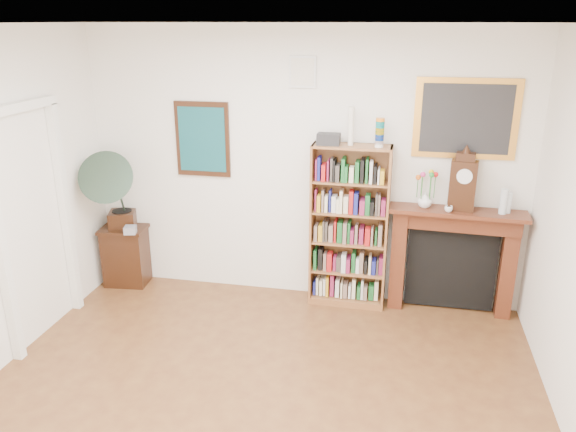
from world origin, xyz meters
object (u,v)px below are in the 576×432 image
object	(u,v)px
teacup	(449,209)
bottle_left	(504,201)
fireplace	(453,251)
cd_stack	(130,230)
bottle_right	(508,203)
bookshelf	(349,218)
mantel_clock	(463,183)
side_cabinet	(126,256)
gramophone	(112,185)
flower_vase	(425,200)

from	to	relation	value
teacup	bottle_left	size ratio (longest dim) A/B	0.32
fireplace	cd_stack	world-z (taller)	fireplace
teacup	bottle_left	bearing A→B (deg)	5.65
teacup	bottle_right	bearing A→B (deg)	8.42
bookshelf	mantel_clock	distance (m)	1.14
side_cabinet	teacup	bearing A→B (deg)	-6.32
side_cabinet	bottle_left	size ratio (longest dim) A/B	2.78
side_cabinet	cd_stack	bearing A→B (deg)	-47.34
bottle_left	side_cabinet	bearing A→B (deg)	-179.73
bookshelf	fireplace	xyz separation A→B (m)	(1.04, 0.06, -0.30)
bottle_right	gramophone	bearing A→B (deg)	-177.92
cd_stack	bottle_left	bearing A→B (deg)	2.43
teacup	fireplace	bearing A→B (deg)	54.33
mantel_clock	teacup	xyz separation A→B (m)	(-0.11, -0.08, -0.24)
flower_vase	mantel_clock	bearing A→B (deg)	-3.90
side_cabinet	teacup	world-z (taller)	teacup
bookshelf	mantel_clock	world-z (taller)	bookshelf
bookshelf	cd_stack	world-z (taller)	bookshelf
fireplace	teacup	xyz separation A→B (m)	(-0.09, -0.13, 0.48)
fireplace	bookshelf	bearing A→B (deg)	-173.74
mantel_clock	flower_vase	world-z (taller)	mantel_clock
side_cabinet	bookshelf	bearing A→B (deg)	-4.92
flower_vase	bottle_left	world-z (taller)	bottle_left
bookshelf	gramophone	distance (m)	2.51
fireplace	bottle_left	xyz separation A→B (m)	(0.40, -0.08, 0.57)
flower_vase	bookshelf	bearing A→B (deg)	-177.46
flower_vase	teacup	world-z (taller)	flower_vase
bookshelf	bottle_right	size ratio (longest dim) A/B	9.70
fireplace	flower_vase	size ratio (longest dim) A/B	8.89
mantel_clock	bottle_left	bearing A→B (deg)	4.64
bookshelf	bottle_right	distance (m)	1.51
gramophone	bottle_right	size ratio (longest dim) A/B	4.51
bookshelf	side_cabinet	world-z (taller)	bookshelf
bottle_left	gramophone	bearing A→B (deg)	-178.36
teacup	gramophone	bearing A→B (deg)	-178.93
fireplace	gramophone	xyz separation A→B (m)	(-3.53, -0.20, 0.53)
flower_vase	teacup	xyz separation A→B (m)	(0.22, -0.10, -0.04)
fireplace	mantel_clock	world-z (taller)	mantel_clock
mantel_clock	bottle_right	bearing A→B (deg)	9.36
side_cabinet	mantel_clock	bearing A→B (deg)	-5.04
bottle_right	flower_vase	bearing A→B (deg)	178.45
cd_stack	mantel_clock	xyz separation A→B (m)	(3.37, 0.19, 0.66)
gramophone	bottle_left	xyz separation A→B (m)	(3.93, 0.11, 0.04)
mantel_clock	bottle_right	size ratio (longest dim) A/B	2.81
side_cabinet	fireplace	bearing A→B (deg)	-4.17
flower_vase	bottle_right	size ratio (longest dim) A/B	0.74
side_cabinet	mantel_clock	size ratio (longest dim) A/B	1.19
flower_vase	teacup	bearing A→B (deg)	-24.59
gramophone	mantel_clock	world-z (taller)	mantel_clock
mantel_clock	bookshelf	bearing A→B (deg)	-170.46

